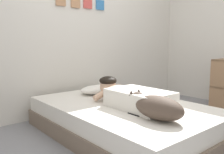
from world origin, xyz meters
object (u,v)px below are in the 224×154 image
object	(u,v)px
coffee_cup	(113,93)
bed	(123,119)
bookshelf	(224,83)
cell_phone	(136,114)
pillow	(99,89)
dog	(156,107)
person_lying	(130,95)

from	to	relation	value
coffee_cup	bed	bearing A→B (deg)	-114.73
coffee_cup	bookshelf	size ratio (longest dim) A/B	0.17
coffee_cup	cell_phone	world-z (taller)	coffee_cup
bed	bookshelf	bearing A→B (deg)	-5.34
pillow	bookshelf	bearing A→B (deg)	-23.71
bed	coffee_cup	distance (m)	0.46
dog	coffee_cup	xyz separation A→B (m)	(0.30, 0.92, -0.07)
bed	person_lying	size ratio (longest dim) A/B	2.20
bed	person_lying	bearing A→B (deg)	-84.95
person_lying	coffee_cup	size ratio (longest dim) A/B	7.36
bookshelf	pillow	bearing A→B (deg)	156.29
bed	cell_phone	size ratio (longest dim) A/B	14.43
bed	cell_phone	bearing A→B (deg)	-116.06
bookshelf	dog	bearing A→B (deg)	-169.78
pillow	coffee_cup	xyz separation A→B (m)	(0.04, -0.24, -0.02)
person_lying	coffee_cup	world-z (taller)	person_lying
pillow	cell_phone	distance (m)	1.02
dog	cell_phone	xyz separation A→B (m)	(-0.05, 0.19, -0.10)
dog	person_lying	bearing A→B (deg)	73.33
person_lying	bookshelf	xyz separation A→B (m)	(1.92, -0.08, -0.06)
bed	person_lying	xyz separation A→B (m)	(0.01, -0.10, 0.28)
bed	person_lying	world-z (taller)	person_lying
pillow	person_lying	distance (m)	0.72
pillow	cell_phone	xyz separation A→B (m)	(-0.31, -0.97, -0.05)
person_lying	pillow	bearing A→B (deg)	79.90
pillow	coffee_cup	distance (m)	0.24
bookshelf	coffee_cup	bearing A→B (deg)	162.69
dog	bookshelf	world-z (taller)	bookshelf
pillow	dog	bearing A→B (deg)	-102.73
bed	bookshelf	xyz separation A→B (m)	(1.93, -0.18, 0.22)
bed	bookshelf	size ratio (longest dim) A/B	2.69
bed	bookshelf	distance (m)	1.95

